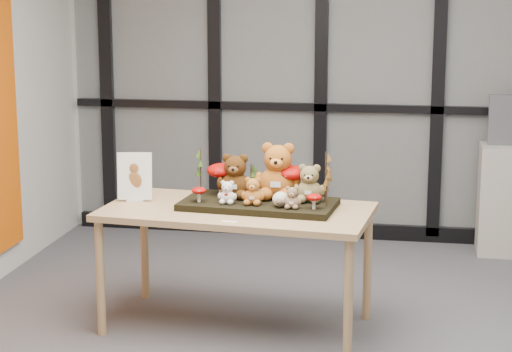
% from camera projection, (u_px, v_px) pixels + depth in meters
% --- Properties ---
extents(room_shell, '(5.00, 5.00, 5.00)m').
position_uv_depth(room_shell, '(360.00, 48.00, 4.68)').
color(room_shell, beige).
rests_on(room_shell, floor).
extents(glass_partition, '(4.90, 0.06, 2.78)m').
position_uv_depth(glass_partition, '(380.00, 61.00, 7.12)').
color(glass_partition, '#2D383F').
rests_on(glass_partition, floor).
extents(display_table, '(1.61, 0.92, 0.72)m').
position_uv_depth(display_table, '(237.00, 220.00, 5.38)').
color(display_table, tan).
rests_on(display_table, floor).
extents(diorama_tray, '(0.92, 0.53, 0.04)m').
position_uv_depth(diorama_tray, '(259.00, 204.00, 5.39)').
color(diorama_tray, black).
rests_on(diorama_tray, display_table).
extents(bear_pooh_yellow, '(0.30, 0.28, 0.36)m').
position_uv_depth(bear_pooh_yellow, '(278.00, 168.00, 5.43)').
color(bear_pooh_yellow, '#B05D1A').
rests_on(bear_pooh_yellow, diorama_tray).
extents(bear_brown_medium, '(0.24, 0.22, 0.29)m').
position_uv_depth(bear_brown_medium, '(235.00, 173.00, 5.45)').
color(bear_brown_medium, '#40230A').
rests_on(bear_brown_medium, diorama_tray).
extents(bear_tan_back, '(0.20, 0.18, 0.24)m').
position_uv_depth(bear_tan_back, '(309.00, 181.00, 5.35)').
color(bear_tan_back, olive).
rests_on(bear_tan_back, diorama_tray).
extents(bear_small_yellow, '(0.14, 0.13, 0.17)m').
position_uv_depth(bear_small_yellow, '(253.00, 189.00, 5.28)').
color(bear_small_yellow, '#B46724').
rests_on(bear_small_yellow, diorama_tray).
extents(bear_white_bow, '(0.12, 0.11, 0.15)m').
position_uv_depth(bear_white_bow, '(227.00, 191.00, 5.31)').
color(bear_white_bow, white).
rests_on(bear_white_bow, diorama_tray).
extents(bear_beige_small, '(0.12, 0.11, 0.14)m').
position_uv_depth(bear_beige_small, '(292.00, 196.00, 5.19)').
color(bear_beige_small, '#88664A').
rests_on(bear_beige_small, diorama_tray).
extents(plush_cream_hedgehog, '(0.08, 0.07, 0.09)m').
position_uv_depth(plush_cream_hedgehog, '(281.00, 198.00, 5.24)').
color(plush_cream_hedgehog, '#ECE5CB').
rests_on(plush_cream_hedgehog, diorama_tray).
extents(mushroom_back_left, '(0.19, 0.19, 0.21)m').
position_uv_depth(mushroom_back_left, '(222.00, 177.00, 5.54)').
color(mushroom_back_left, '#940704').
rests_on(mushroom_back_left, diorama_tray).
extents(mushroom_back_right, '(0.19, 0.19, 0.21)m').
position_uv_depth(mushroom_back_right, '(291.00, 180.00, 5.45)').
color(mushroom_back_right, '#940704').
rests_on(mushroom_back_right, diorama_tray).
extents(mushroom_front_left, '(0.09, 0.09, 0.10)m').
position_uv_depth(mushroom_front_left, '(199.00, 194.00, 5.35)').
color(mushroom_front_left, '#940704').
rests_on(mushroom_front_left, diorama_tray).
extents(mushroom_front_right, '(0.09, 0.09, 0.10)m').
position_uv_depth(mushroom_front_right, '(314.00, 201.00, 5.18)').
color(mushroom_front_right, '#940704').
rests_on(mushroom_front_right, diorama_tray).
extents(sprig_green_far_left, '(0.05, 0.05, 0.27)m').
position_uv_depth(sprig_green_far_left, '(201.00, 171.00, 5.57)').
color(sprig_green_far_left, '#1E3C0D').
rests_on(sprig_green_far_left, diorama_tray).
extents(sprig_green_mid_left, '(0.05, 0.05, 0.21)m').
position_uv_depth(sprig_green_mid_left, '(228.00, 176.00, 5.58)').
color(sprig_green_mid_left, '#1E3C0D').
rests_on(sprig_green_mid_left, diorama_tray).
extents(sprig_dry_far_right, '(0.05, 0.05, 0.29)m').
position_uv_depth(sprig_dry_far_right, '(326.00, 177.00, 5.34)').
color(sprig_dry_far_right, brown).
rests_on(sprig_dry_far_right, diorama_tray).
extents(sprig_dry_mid_right, '(0.05, 0.05, 0.22)m').
position_uv_depth(sprig_dry_mid_right, '(327.00, 187.00, 5.24)').
color(sprig_dry_mid_right, brown).
rests_on(sprig_dry_mid_right, diorama_tray).
extents(sprig_green_centre, '(0.05, 0.05, 0.18)m').
position_uv_depth(sprig_green_centre, '(251.00, 179.00, 5.55)').
color(sprig_green_centre, '#1E3C0D').
rests_on(sprig_green_centre, diorama_tray).
extents(sign_holder, '(0.21, 0.08, 0.29)m').
position_uv_depth(sign_holder, '(135.00, 179.00, 5.52)').
color(sign_holder, silver).
rests_on(sign_holder, display_table).
extents(label_card, '(0.09, 0.03, 0.00)m').
position_uv_depth(label_card, '(229.00, 222.00, 5.06)').
color(label_card, white).
rests_on(label_card, display_table).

